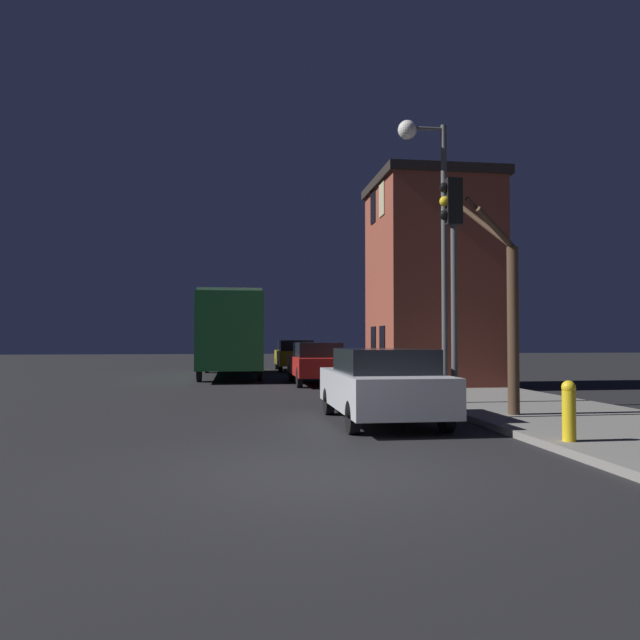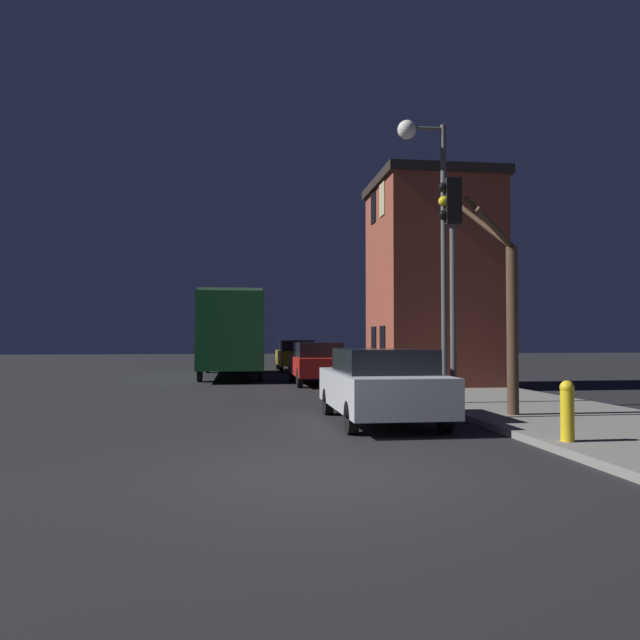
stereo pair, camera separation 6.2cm
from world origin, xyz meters
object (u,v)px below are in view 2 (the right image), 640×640
Objects in this scene: traffic_light at (451,249)px; fire_hydrant at (567,409)px; car_near_lane at (381,384)px; bus at (231,329)px; car_mid_lane at (317,362)px; bare_tree at (508,309)px; car_far_lane at (296,355)px; streetlamp at (428,205)px.

traffic_light is 5.27× the size of fire_hydrant.
traffic_light reaches higher than car_near_lane.
car_near_lane is (3.08, -15.45, -1.33)m from bus.
bare_tree is at bearing -76.01° from car_mid_lane.
car_mid_lane is at bearing -90.88° from car_far_lane.
car_near_lane is 0.92× the size of car_mid_lane.
car_far_lane is at bearing 89.44° from car_near_lane.
bus is at bearing 110.29° from bare_tree.
traffic_light is at bearing -86.89° from car_far_lane.
streetlamp is at bearing 111.06° from bare_tree.
traffic_light is 1.12× the size of car_far_lane.
car_far_lane is (-1.52, 17.82, -4.05)m from streetlamp.
streetlamp is 3.63m from bare_tree.
car_mid_lane is at bearing -58.34° from bus.
car_mid_lane is (-1.68, 8.02, -4.05)m from streetlamp.
bus reaches higher than fire_hydrant.
fire_hydrant is at bearing -74.92° from traffic_light.
car_far_lane is at bearing 89.12° from car_mid_lane.
fire_hydrant is at bearing -81.50° from car_mid_lane.
car_near_lane is (-1.31, 0.39, -2.64)m from traffic_light.
car_far_lane is at bearing 93.11° from traffic_light.
car_mid_lane is 13.77m from fire_hydrant.
bare_tree reaches higher than fire_hydrant.
bare_tree reaches higher than car_mid_lane.
fire_hydrant is (0.36, -5.60, -4.26)m from streetlamp.
fire_hydrant is at bearing -74.56° from bus.
fire_hydrant is at bearing -99.58° from bare_tree.
traffic_light is 0.49× the size of bus.
streetlamp reaches higher than car_near_lane.
car_near_lane is 1.01× the size of car_far_lane.
streetlamp is 9.14m from car_mid_lane.
streetlamp is 18.34m from car_far_lane.
car_near_lane is at bearing -126.15° from streetlamp.
car_mid_lane is (3.13, -5.07, -1.29)m from bus.
streetlamp is at bearing 93.68° from fire_hydrant.
streetlamp reaches higher than car_mid_lane.
streetlamp is at bearing -69.85° from bus.
car_mid_lane is at bearing 103.99° from bare_tree.
car_mid_lane is (-1.27, 10.77, -2.60)m from traffic_light.
bare_tree is (0.91, -2.36, -2.61)m from streetlamp.
bare_tree is 4.97× the size of fire_hydrant.
streetlamp is 5.03m from car_near_lane.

